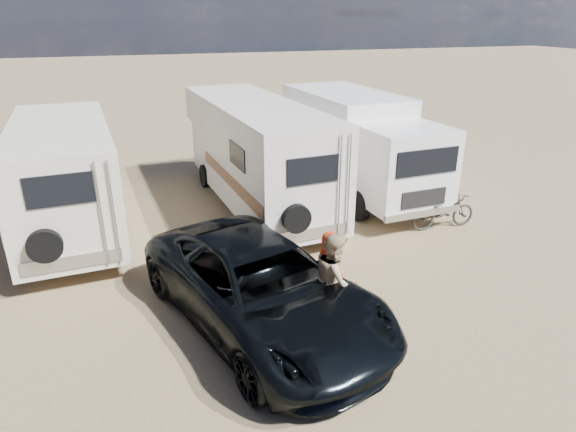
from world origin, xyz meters
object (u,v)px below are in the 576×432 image
object	(u,v)px
bike_man	(329,304)
cooler	(191,263)
dark_suv	(262,287)
rider_man	(330,284)
rv_main	(256,156)
bike_parked	(443,211)
crate	(339,241)
box_truck	(359,146)
rider_woman	(334,288)
rv_left	(67,181)
bike_woman	(333,307)

from	to	relation	value
bike_man	cooler	size ratio (longest dim) A/B	2.81
dark_suv	rider_man	bearing A→B (deg)	-34.96
rv_main	bike_man	bearing A→B (deg)	-97.41
bike_parked	dark_suv	bearing A→B (deg)	117.28
rider_man	crate	distance (m)	3.48
crate	box_truck	bearing A→B (deg)	58.12
rider_woman	cooler	bearing A→B (deg)	57.28
bike_parked	cooler	bearing A→B (deg)	94.79
dark_suv	crate	bearing A→B (deg)	27.61
rv_main	rv_left	bearing A→B (deg)	-179.96
rv_left	bike_parked	bearing A→B (deg)	-20.79
rider_man	rider_woman	world-z (taller)	rider_woman
cooler	rv_main	bearing A→B (deg)	75.33
rv_main	bike_parked	distance (m)	5.59
rider_woman	bike_man	bearing A→B (deg)	21.88
bike_man	cooler	world-z (taller)	bike_man
rv_left	dark_suv	size ratio (longest dim) A/B	1.15
bike_woman	bike_parked	distance (m)	5.89
rider_woman	rv_left	bearing A→B (deg)	59.07
box_truck	rider_man	size ratio (longest dim) A/B	3.99
box_truck	dark_suv	distance (m)	8.04
rv_left	box_truck	world-z (taller)	box_truck
bike_man	rider_man	bearing A→B (deg)	-110.17
rider_woman	crate	world-z (taller)	rider_woman
bike_man	dark_suv	bearing A→B (deg)	50.96
rv_left	dark_suv	distance (m)	6.86
cooler	crate	bearing A→B (deg)	22.73
rv_main	rv_left	world-z (taller)	rv_main
rv_main	rider_woman	xyz separation A→B (m)	(-0.40, -6.74, -0.68)
bike_woman	rider_woman	world-z (taller)	rider_woman
rv_main	bike_woman	world-z (taller)	rv_main
dark_suv	bike_man	size ratio (longest dim) A/B	3.52
box_truck	bike_man	size ratio (longest dim) A/B	4.24
rider_man	crate	bearing A→B (deg)	-47.56
rider_man	crate	size ratio (longest dim) A/B	3.91
rv_main	rv_left	size ratio (longest dim) A/B	1.17
bike_man	bike_woman	size ratio (longest dim) A/B	0.98
rv_left	bike_man	bearing A→B (deg)	-55.86
box_truck	crate	bearing A→B (deg)	-125.17
rv_main	rider_man	xyz separation A→B (m)	(-0.40, -6.54, -0.69)
rider_man	crate	xyz separation A→B (m)	(1.57, 3.03, -0.70)
dark_suv	rv_left	bearing A→B (deg)	106.12
rv_main	rider_woman	distance (m)	6.79
rv_left	dark_suv	bearing A→B (deg)	-61.60
rv_main	dark_suv	size ratio (longest dim) A/B	1.35
crate	rider_woman	bearing A→B (deg)	-115.92
box_truck	bike_parked	xyz separation A→B (m)	(0.95, -3.41, -1.08)
bike_woman	rider_man	world-z (taller)	rider_man
box_truck	bike_woman	world-z (taller)	box_truck
bike_woman	rider_woman	bearing A→B (deg)	0.00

